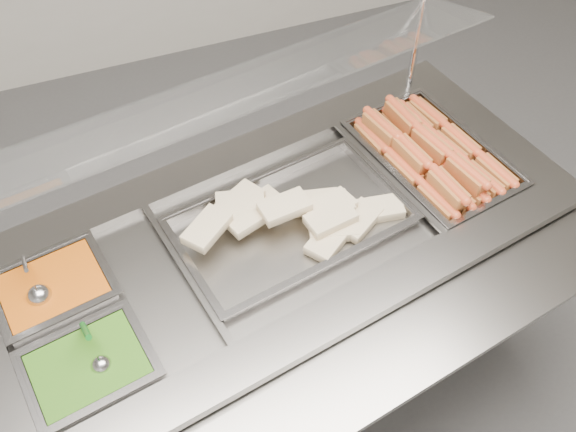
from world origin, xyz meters
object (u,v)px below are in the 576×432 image
object	(u,v)px
sneeze_guard	(232,93)
pan_hotdogs	(431,162)
ladle	(39,294)
pan_wraps	(291,225)
serving_spoon	(99,359)
steam_counter	(276,308)

from	to	relation	value
sneeze_guard	pan_hotdogs	size ratio (longest dim) A/B	2.79
ladle	pan_hotdogs	bearing A→B (deg)	4.43
ladle	pan_wraps	bearing A→B (deg)	0.18
pan_hotdogs	serving_spoon	distance (m)	1.15
sneeze_guard	ladle	size ratio (longest dim) A/B	8.83
steam_counter	pan_wraps	distance (m)	0.39
pan_hotdogs	ladle	world-z (taller)	ladle
pan_wraps	serving_spoon	xyz separation A→B (m)	(-0.58, -0.24, 0.03)
pan_hotdogs	pan_wraps	size ratio (longest dim) A/B	0.81
pan_wraps	ladle	world-z (taller)	ladle
pan_wraps	sneeze_guard	bearing A→B (deg)	115.47
serving_spoon	pan_hotdogs	bearing A→B (deg)	17.02
steam_counter	sneeze_guard	size ratio (longest dim) A/B	1.19
pan_hotdogs	pan_wraps	distance (m)	0.52
steam_counter	pan_hotdogs	distance (m)	0.68
ladle	serving_spoon	xyz separation A→B (m)	(0.11, -0.24, 0.00)
pan_hotdogs	steam_counter	bearing A→B (deg)	-169.87
pan_wraps	ladle	distance (m)	0.69
steam_counter	serving_spoon	xyz separation A→B (m)	(-0.53, -0.23, 0.42)
pan_wraps	serving_spoon	distance (m)	0.63
steam_counter	pan_hotdogs	world-z (taller)	pan_hotdogs
steam_counter	ladle	xyz separation A→B (m)	(-0.64, 0.01, 0.42)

